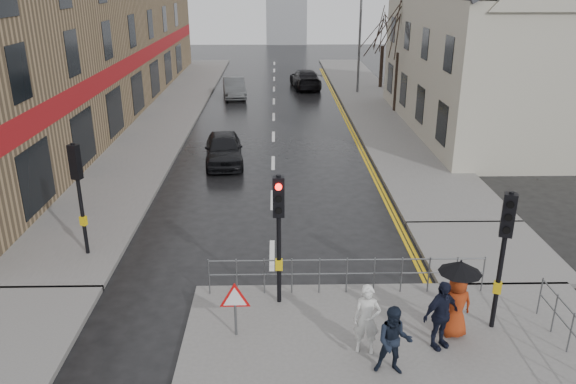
{
  "coord_description": "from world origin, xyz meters",
  "views": [
    {
      "loc": [
        0.16,
        -12.11,
        7.82
      ],
      "look_at": [
        0.48,
        3.0,
        2.04
      ],
      "focal_mm": 35.0,
      "sensor_mm": 36.0,
      "label": 1
    }
  ],
  "objects_px": {
    "pedestrian_b": "(394,341)",
    "car_parked": "(224,149)",
    "pedestrian_d": "(441,315)",
    "pedestrian_a": "(367,320)",
    "car_mid": "(234,88)",
    "pedestrian_with_umbrella": "(457,294)"
  },
  "relations": [
    {
      "from": "pedestrian_with_umbrella",
      "to": "pedestrian_d",
      "type": "distance_m",
      "value": 0.68
    },
    {
      "from": "pedestrian_a",
      "to": "car_mid",
      "type": "xyz_separation_m",
      "value": [
        -4.83,
        28.72,
        -0.27
      ]
    },
    {
      "from": "pedestrian_with_umbrella",
      "to": "car_mid",
      "type": "distance_m",
      "value": 29.0
    },
    {
      "from": "pedestrian_with_umbrella",
      "to": "car_mid",
      "type": "height_order",
      "value": "pedestrian_with_umbrella"
    },
    {
      "from": "pedestrian_a",
      "to": "pedestrian_with_umbrella",
      "type": "height_order",
      "value": "pedestrian_with_umbrella"
    },
    {
      "from": "pedestrian_b",
      "to": "pedestrian_d",
      "type": "xyz_separation_m",
      "value": [
        1.19,
        0.86,
        0.04
      ]
    },
    {
      "from": "pedestrian_b",
      "to": "pedestrian_a",
      "type": "bearing_deg",
      "value": 130.53
    },
    {
      "from": "pedestrian_b",
      "to": "car_parked",
      "type": "height_order",
      "value": "pedestrian_b"
    },
    {
      "from": "pedestrian_with_umbrella",
      "to": "car_mid",
      "type": "xyz_separation_m",
      "value": [
        -6.93,
        28.16,
        -0.54
      ]
    },
    {
      "from": "car_parked",
      "to": "pedestrian_with_umbrella",
      "type": "bearing_deg",
      "value": -69.99
    },
    {
      "from": "car_parked",
      "to": "pedestrian_d",
      "type": "bearing_deg",
      "value": -72.27
    },
    {
      "from": "pedestrian_b",
      "to": "car_parked",
      "type": "xyz_separation_m",
      "value": [
        -4.72,
        14.59,
        -0.22
      ]
    },
    {
      "from": "pedestrian_a",
      "to": "pedestrian_b",
      "type": "xyz_separation_m",
      "value": [
        0.45,
        -0.72,
        -0.04
      ]
    },
    {
      "from": "pedestrian_with_umbrella",
      "to": "pedestrian_d",
      "type": "height_order",
      "value": "pedestrian_with_umbrella"
    },
    {
      "from": "car_parked",
      "to": "car_mid",
      "type": "bearing_deg",
      "value": 86.53
    },
    {
      "from": "pedestrian_b",
      "to": "car_mid",
      "type": "bearing_deg",
      "value": 108.67
    },
    {
      "from": "pedestrian_b",
      "to": "car_mid",
      "type": "distance_m",
      "value": 29.9
    },
    {
      "from": "pedestrian_d",
      "to": "car_parked",
      "type": "height_order",
      "value": "pedestrian_d"
    },
    {
      "from": "pedestrian_a",
      "to": "car_mid",
      "type": "relative_size",
      "value": 0.4
    },
    {
      "from": "pedestrian_d",
      "to": "car_parked",
      "type": "bearing_deg",
      "value": 85.87
    },
    {
      "from": "pedestrian_d",
      "to": "car_parked",
      "type": "xyz_separation_m",
      "value": [
        -5.92,
        13.73,
        -0.26
      ]
    },
    {
      "from": "car_parked",
      "to": "pedestrian_b",
      "type": "bearing_deg",
      "value": -77.64
    }
  ]
}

